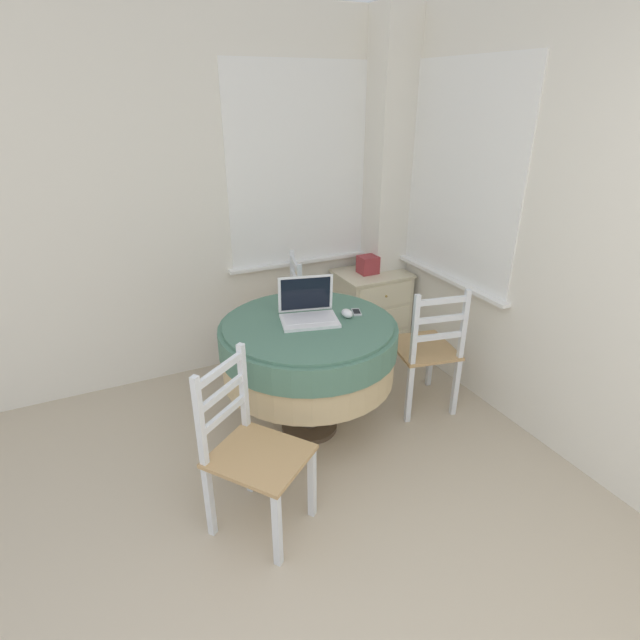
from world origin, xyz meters
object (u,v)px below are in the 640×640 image
cell_phone (356,312)px  dining_chair_near_right_window (426,350)px  round_dining_table (308,347)px  corner_cabinet (371,310)px  computer_mouse (347,313)px  dining_chair_camera_near (251,452)px  laptop (308,311)px  storage_box (368,265)px  dining_chair_near_back_window (278,318)px

cell_phone → dining_chair_near_right_window: 0.59m
round_dining_table → corner_cabinet: (0.94, 0.82, -0.26)m
computer_mouse → round_dining_table: bearing=172.6°
dining_chair_near_right_window → dining_chair_camera_near: size_ratio=1.00×
computer_mouse → dining_chair_near_right_window: (0.56, -0.07, -0.35)m
laptop → dining_chair_near_right_window: (0.79, -0.15, -0.38)m
dining_chair_camera_near → dining_chair_near_right_window: bearing=19.0°
computer_mouse → corner_cabinet: (0.70, 0.85, -0.45)m
dining_chair_camera_near → corner_cabinet: 2.06m
dining_chair_camera_near → storage_box: bearing=43.8°
dining_chair_near_right_window → cell_phone: bearing=168.1°
round_dining_table → dining_chair_camera_near: bearing=-134.3°
laptop → computer_mouse: bearing=-17.8°
cell_phone → round_dining_table: bearing=179.3°
cell_phone → corner_cabinet: size_ratio=0.17×
dining_chair_near_right_window → corner_cabinet: 0.94m
dining_chair_near_back_window → dining_chair_camera_near: same height
laptop → storage_box: (0.88, 0.78, -0.07)m
dining_chair_near_back_window → dining_chair_camera_near: bearing=-116.1°
cell_phone → dining_chair_near_back_window: size_ratio=0.12×
dining_chair_near_back_window → dining_chair_near_right_window: bearing=-52.7°
laptop → dining_chair_camera_near: size_ratio=0.42×
dining_chair_camera_near → laptop: bearing=46.7°
cell_phone → computer_mouse: bearing=-161.2°
computer_mouse → dining_chair_camera_near: dining_chair_camera_near is taller
round_dining_table → dining_chair_camera_near: 0.83m
dining_chair_near_right_window → storage_box: bearing=84.3°
round_dining_table → computer_mouse: computer_mouse is taller
laptop → corner_cabinet: laptop is taller
round_dining_table → storage_box: bearing=42.5°
storage_box → laptop: bearing=-138.3°
laptop → corner_cabinet: 1.30m
storage_box → corner_cabinet: bearing=-8.9°
round_dining_table → dining_chair_near_back_window: size_ratio=1.18×
cell_phone → storage_box: bearing=55.2°
cell_phone → storage_box: storage_box is taller
dining_chair_near_back_window → corner_cabinet: (0.83, 0.01, -0.10)m
round_dining_table → dining_chair_near_right_window: dining_chair_near_right_window is taller
round_dining_table → storage_box: (0.90, 0.82, 0.14)m
cell_phone → corner_cabinet: 1.11m
dining_chair_near_back_window → storage_box: dining_chair_near_back_window is taller
laptop → dining_chair_camera_near: 0.93m
dining_chair_near_back_window → dining_chair_near_right_window: same height
round_dining_table → dining_chair_camera_near: dining_chair_camera_near is taller
dining_chair_near_back_window → dining_chair_camera_near: (-0.68, -1.39, 0.00)m
corner_cabinet → storage_box: (-0.04, 0.01, 0.40)m
round_dining_table → corner_cabinet: 1.27m
laptop → computer_mouse: 0.24m
dining_chair_camera_near → storage_box: dining_chair_camera_near is taller
round_dining_table → dining_chair_near_back_window: bearing=82.0°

